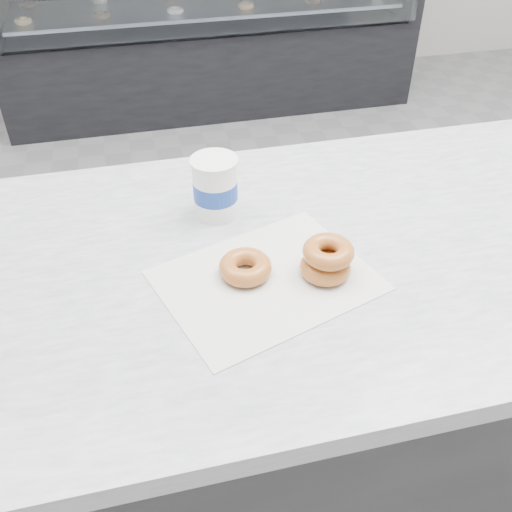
# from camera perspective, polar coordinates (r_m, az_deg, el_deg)

# --- Properties ---
(ground) EXTENTS (5.00, 5.00, 0.00)m
(ground) POSITION_cam_1_polar(r_m,az_deg,el_deg) (2.12, 5.59, -7.59)
(ground) COLOR gray
(ground) RESTS_ON ground
(counter) EXTENTS (3.06, 0.76, 0.90)m
(counter) POSITION_cam_1_polar(r_m,az_deg,el_deg) (1.42, 14.32, -12.02)
(counter) COLOR #333335
(counter) RESTS_ON ground
(display_case) EXTENTS (2.40, 0.74, 1.25)m
(display_case) POSITION_cam_1_polar(r_m,az_deg,el_deg) (3.67, -4.93, 22.46)
(display_case) COLOR black
(display_case) RESTS_ON ground
(wax_paper) EXTENTS (0.40, 0.35, 0.00)m
(wax_paper) POSITION_cam_1_polar(r_m,az_deg,el_deg) (0.95, 1.06, -2.43)
(wax_paper) COLOR silver
(wax_paper) RESTS_ON counter
(donut_single) EXTENTS (0.12, 0.12, 0.03)m
(donut_single) POSITION_cam_1_polar(r_m,az_deg,el_deg) (0.95, -1.08, -1.13)
(donut_single) COLOR #C16C35
(donut_single) RESTS_ON wax_paper
(donut_stack) EXTENTS (0.11, 0.11, 0.06)m
(donut_stack) POSITION_cam_1_polar(r_m,az_deg,el_deg) (0.95, 7.09, -0.35)
(donut_stack) COLOR #C16C35
(donut_stack) RESTS_ON wax_paper
(coffee_cup) EXTENTS (0.11, 0.11, 0.12)m
(coffee_cup) POSITION_cam_1_polar(r_m,az_deg,el_deg) (1.08, -4.10, 6.94)
(coffee_cup) COLOR white
(coffee_cup) RESTS_ON counter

